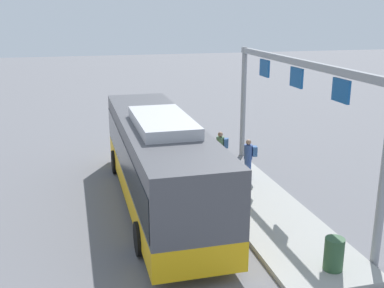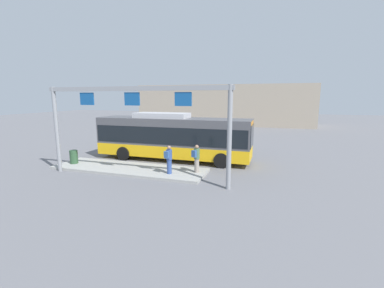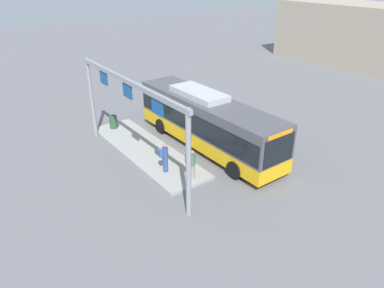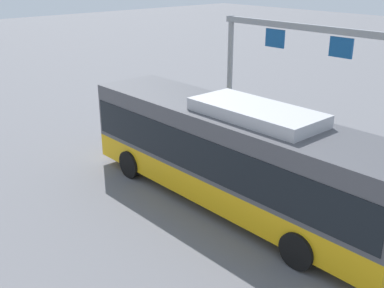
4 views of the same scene
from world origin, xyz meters
TOP-DOWN VIEW (x-y plane):
  - ground_plane at (0.00, 0.00)m, footprint 120.00×120.00m
  - platform_curb at (-1.67, -3.45)m, footprint 10.00×2.80m
  - bus_main at (-0.01, -0.00)m, footprint 11.36×2.76m
  - person_boarding at (2.77, -3.20)m, footprint 0.47×0.60m
  - person_waiting_near at (1.31, -3.93)m, footprint 0.40×0.57m
  - platform_sign_gantry at (-0.33, -5.00)m, footprint 11.06×0.24m
  - trash_bin at (-5.78, -3.64)m, footprint 0.52×0.52m

SIDE VIEW (x-z plane):
  - ground_plane at x=0.00m, z-range 0.00..0.00m
  - platform_curb at x=-1.67m, z-range 0.00..0.16m
  - trash_bin at x=-5.78m, z-range 0.16..1.06m
  - person_boarding at x=2.77m, z-range 0.22..1.89m
  - person_waiting_near at x=1.31m, z-range 0.22..1.89m
  - bus_main at x=-0.01m, z-range 0.08..3.54m
  - platform_sign_gantry at x=-0.33m, z-range 1.24..6.44m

